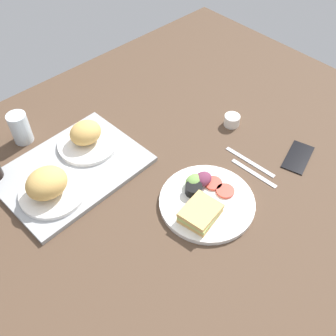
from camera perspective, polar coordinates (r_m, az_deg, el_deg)
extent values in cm
cube|color=#4C3828|center=(123.97, 0.27, -2.92)|extent=(190.00, 150.00, 3.00)
cube|color=#9EA0A3|center=(129.73, -13.82, -0.20)|extent=(46.60, 35.21, 1.60)
cylinder|color=white|center=(123.14, -16.49, -3.38)|extent=(20.24, 20.24, 1.40)
ellipsoid|color=tan|center=(119.24, -17.33, -2.11)|extent=(12.58, 10.86, 8.58)
cylinder|color=white|center=(134.84, -11.61, 3.56)|extent=(20.34, 20.34, 1.40)
ellipsoid|color=tan|center=(132.32, -11.98, 5.08)|extent=(10.86, 9.38, 7.40)
cylinder|color=white|center=(118.19, 5.72, -5.01)|extent=(28.85, 28.85, 1.60)
cube|color=tan|center=(113.36, 4.73, -6.93)|extent=(12.59, 11.04, 1.40)
cube|color=#B2C66B|center=(112.38, 4.77, -6.58)|extent=(12.60, 11.04, 1.00)
cube|color=#DBB266|center=(111.41, 4.80, -6.22)|extent=(12.25, 10.58, 1.40)
cylinder|color=#D14738|center=(119.99, 8.38, -3.35)|extent=(5.60, 5.60, 0.80)
cylinder|color=#D14738|center=(121.46, 6.62, -2.22)|extent=(5.60, 5.60, 0.80)
cylinder|color=black|center=(118.00, 3.77, -3.11)|extent=(5.20, 5.20, 3.00)
cylinder|color=#EFEACC|center=(117.15, 3.80, -2.77)|extent=(4.26, 4.26, 0.60)
ellipsoid|color=#729E4C|center=(119.59, 3.87, -1.95)|extent=(6.00, 4.80, 3.60)
ellipsoid|color=#6B2D47|center=(120.39, 5.12, -1.61)|extent=(6.00, 4.80, 3.60)
cylinder|color=silver|center=(141.97, -20.82, 5.49)|extent=(6.59, 6.59, 11.17)
cylinder|color=silver|center=(143.02, 9.33, 6.90)|extent=(5.60, 5.60, 4.00)
cube|color=#B7B7BC|center=(128.71, 12.44, -0.71)|extent=(2.48, 17.05, 0.50)
cube|color=#B7B7BC|center=(131.84, 11.90, 0.91)|extent=(2.71, 19.05, 0.50)
cube|color=black|center=(137.42, 18.50, 1.57)|extent=(15.87, 11.06, 0.80)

